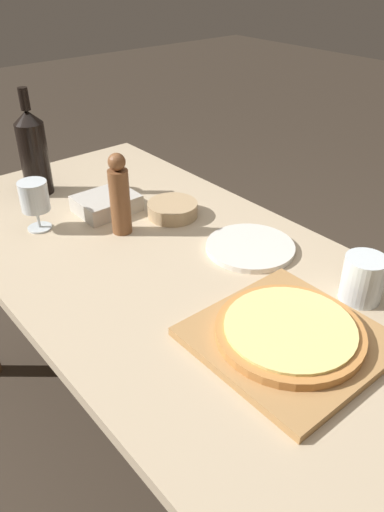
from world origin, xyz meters
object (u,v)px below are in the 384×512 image
object	(u,v)px
pizza	(290,331)
wine_glass	(34,198)
wine_bottle	(33,152)
pepper_mill	(120,196)
small_bowl	(173,209)

from	to	relation	value
pizza	wine_glass	distance (m)	0.75
wine_bottle	wine_glass	distance (m)	0.24
pepper_mill	wine_bottle	bearing A→B (deg)	99.17
pepper_mill	wine_glass	world-z (taller)	pepper_mill
pizza	pepper_mill	world-z (taller)	pepper_mill
wine_bottle	small_bowl	distance (m)	0.46
pizza	wine_glass	bearing A→B (deg)	103.13
pepper_mill	small_bowl	xyz separation A→B (m)	(0.16, -0.01, -0.08)
pepper_mill	small_bowl	world-z (taller)	pepper_mill
pizza	wine_glass	xyz separation A→B (m)	(-0.17, 0.73, 0.06)
wine_bottle	pizza	bearing A→B (deg)	-85.93
pizza	pepper_mill	size ratio (longest dim) A/B	1.30
wine_glass	small_bowl	world-z (taller)	wine_glass
pizza	pepper_mill	xyz separation A→B (m)	(-0.01, 0.57, 0.07)
wine_bottle	small_bowl	bearing A→B (deg)	-60.48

